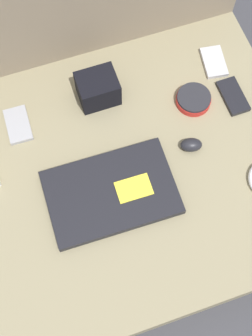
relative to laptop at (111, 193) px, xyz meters
name	(u,v)px	position (x,y,z in m)	size (l,w,h in m)	color
ground_plane	(126,190)	(0.06, 0.05, -0.17)	(8.00, 8.00, 0.00)	#38383D
couch_seat	(126,181)	(0.06, 0.05, -0.09)	(0.96, 0.78, 0.16)	#847A5B
laptop	(111,193)	(0.00, 0.00, 0.00)	(0.33, 0.22, 0.03)	black
computer_mouse	(191,145)	(0.24, 0.06, 0.00)	(0.07, 0.05, 0.03)	black
speaker_puck	(194,99)	(0.30, 0.19, 0.00)	(0.10, 0.10, 0.03)	red
phone_silver	(18,125)	(-0.18, 0.27, -0.01)	(0.07, 0.11, 0.01)	#99999E
phone_black	(214,62)	(0.41, 0.29, -0.01)	(0.08, 0.11, 0.01)	#B7B7BC
phone_small	(233,96)	(0.42, 0.16, -0.01)	(0.06, 0.11, 0.01)	black
camera_pouch	(98,89)	(0.06, 0.29, 0.03)	(0.11, 0.09, 0.09)	black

